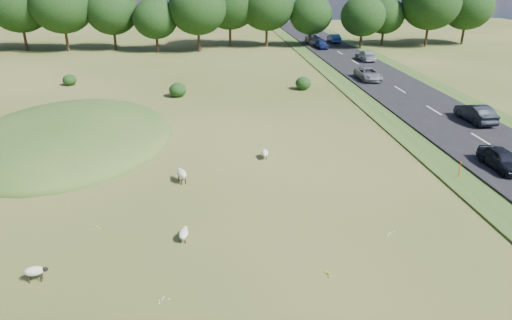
{
  "coord_description": "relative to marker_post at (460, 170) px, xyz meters",
  "views": [
    {
      "loc": [
        -0.88,
        -23.06,
        12.4
      ],
      "look_at": [
        2.0,
        4.0,
        1.0
      ],
      "focal_mm": 32.0,
      "sensor_mm": 36.0,
      "label": 1
    }
  ],
  "objects": [
    {
      "name": "ground",
      "position": [
        -14.85,
        18.04,
        -0.6
      ],
      "size": [
        160.0,
        160.0,
        0.0
      ],
      "primitive_type": "plane",
      "color": "#3B4D18",
      "rests_on": "ground"
    },
    {
      "name": "mound",
      "position": [
        -26.85,
        10.04,
        -0.6
      ],
      "size": [
        16.0,
        20.0,
        4.0
      ],
      "primitive_type": "ellipsoid",
      "color": "#33561E",
      "rests_on": "ground"
    },
    {
      "name": "road",
      "position": [
        5.15,
        28.04,
        -0.47
      ],
      "size": [
        8.0,
        150.0,
        0.25
      ],
      "primitive_type": "cube",
      "color": "black",
      "rests_on": "ground"
    },
    {
      "name": "treeline",
      "position": [
        -15.91,
        53.48,
        5.97
      ],
      "size": [
        96.28,
        14.66,
        11.7
      ],
      "color": "black",
      "rests_on": "ground"
    },
    {
      "name": "shrubs",
      "position": [
        -17.18,
        24.65,
        0.1
      ],
      "size": [
        28.03,
        8.16,
        1.48
      ],
      "color": "black",
      "rests_on": "ground"
    },
    {
      "name": "marker_post",
      "position": [
        0.0,
        0.0,
        0.0
      ],
      "size": [
        0.06,
        0.06,
        1.2
      ],
      "primitive_type": "cylinder",
      "color": "#D8590C",
      "rests_on": "ground"
    },
    {
      "name": "sheep_0",
      "position": [
        -17.24,
        -5.42,
        -0.22
      ],
      "size": [
        0.57,
        1.07,
        0.6
      ],
      "rotation": [
        0.0,
        0.0,
        1.43
      ],
      "color": "beige",
      "rests_on": "ground"
    },
    {
      "name": "sheep_1",
      "position": [
        -11.96,
        4.68,
        -0.2
      ],
      "size": [
        0.59,
        1.14,
        0.64
      ],
      "rotation": [
        0.0,
        0.0,
        4.6
      ],
      "color": "beige",
      "rests_on": "ground"
    },
    {
      "name": "sheep_2",
      "position": [
        -23.43,
        -8.0,
        -0.1
      ],
      "size": [
        1.01,
        0.51,
        0.72
      ],
      "rotation": [
        0.0,
        0.0,
        0.1
      ],
      "color": "beige",
      "rests_on": "ground"
    },
    {
      "name": "sheep_3",
      "position": [
        -17.62,
        1.28,
        0.01
      ],
      "size": [
        0.83,
        1.27,
        0.88
      ],
      "rotation": [
        0.0,
        0.0,
        1.9
      ],
      "color": "beige",
      "rests_on": "ground"
    },
    {
      "name": "car_0",
      "position": [
        3.25,
        27.06,
        0.34
      ],
      "size": [
        2.3,
        4.99,
        1.39
      ],
      "primitive_type": "imported",
      "color": "#93969A",
      "rests_on": "road"
    },
    {
      "name": "car_1",
      "position": [
        7.05,
        56.86,
        0.39
      ],
      "size": [
        1.56,
        4.47,
        1.47
      ],
      "primitive_type": "imported",
      "rotation": [
        0.0,
        0.0,
        3.14
      ],
      "color": "navy",
      "rests_on": "road"
    },
    {
      "name": "car_2",
      "position": [
        7.05,
        39.35,
        0.35
      ],
      "size": [
        1.97,
        4.84,
        1.4
      ],
      "primitive_type": "imported",
      "rotation": [
        0.0,
        0.0,
        3.14
      ],
      "color": "#B8BAC1",
      "rests_on": "road"
    },
    {
      "name": "car_3",
      "position": [
        7.05,
        10.44,
        0.4
      ],
      "size": [
        1.59,
        4.56,
        1.5
      ],
      "primitive_type": "imported",
      "rotation": [
        0.0,
        0.0,
        3.14
      ],
      "color": "black",
      "rests_on": "road"
    },
    {
      "name": "car_4",
      "position": [
        3.25,
        55.73,
        0.41
      ],
      "size": [
        2.51,
        5.44,
        1.51
      ],
      "primitive_type": "imported",
      "color": "#B6BABF",
      "rests_on": "road"
    },
    {
      "name": "car_5",
      "position": [
        3.25,
        50.38,
        0.32
      ],
      "size": [
        1.57,
        3.91,
        1.33
      ],
      "primitive_type": "imported",
      "color": "navy",
      "rests_on": "road"
    },
    {
      "name": "car_6",
      "position": [
        3.25,
        0.74,
        0.31
      ],
      "size": [
        1.57,
        3.9,
        1.33
      ],
      "primitive_type": "imported",
      "color": "black",
      "rests_on": "road"
    },
    {
      "name": "car_7",
      "position": [
        7.05,
        73.45,
        0.3
      ],
      "size": [
        1.81,
        4.45,
        1.29
      ],
      "primitive_type": "imported",
      "rotation": [
        0.0,
        0.0,
        3.14
      ],
      "color": "navy",
      "rests_on": "road"
    }
  ]
}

